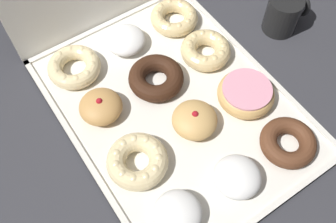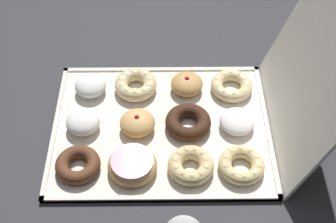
% 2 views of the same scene
% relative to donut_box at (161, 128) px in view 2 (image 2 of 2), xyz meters
% --- Properties ---
extents(ground_plane, '(3.00, 3.00, 0.00)m').
position_rel_donut_box_xyz_m(ground_plane, '(0.00, 0.00, -0.01)').
color(ground_plane, '#333338').
extents(donut_box, '(0.44, 0.57, 0.01)m').
position_rel_donut_box_xyz_m(donut_box, '(0.00, 0.00, 0.00)').
color(donut_box, silver).
rests_on(donut_box, ground).
extents(box_lid_open, '(0.44, 0.15, 0.51)m').
position_rel_donut_box_xyz_m(box_lid_open, '(0.00, 0.36, 0.25)').
color(box_lid_open, silver).
rests_on(box_lid_open, ground).
extents(powdered_filled_donut_0, '(0.09, 0.09, 0.05)m').
position_rel_donut_box_xyz_m(powdered_filled_donut_0, '(-0.13, -0.20, 0.03)').
color(powdered_filled_donut_0, white).
rests_on(powdered_filled_donut_0, donut_box).
extents(powdered_filled_donut_1, '(0.09, 0.09, 0.05)m').
position_rel_donut_box_xyz_m(powdered_filled_donut_1, '(-0.00, -0.20, 0.03)').
color(powdered_filled_donut_1, white).
rests_on(powdered_filled_donut_1, donut_box).
extents(chocolate_cake_ring_donut_2, '(0.11, 0.11, 0.03)m').
position_rel_donut_box_xyz_m(chocolate_cake_ring_donut_2, '(0.13, -0.20, 0.02)').
color(chocolate_cake_ring_donut_2, '#59331E').
rests_on(chocolate_cake_ring_donut_2, donut_box).
extents(cruller_donut_3, '(0.12, 0.12, 0.04)m').
position_rel_donut_box_xyz_m(cruller_donut_3, '(-0.14, -0.07, 0.03)').
color(cruller_donut_3, beige).
rests_on(cruller_donut_3, donut_box).
extents(jelly_filled_donut_4, '(0.09, 0.09, 0.05)m').
position_rel_donut_box_xyz_m(jelly_filled_donut_4, '(0.01, -0.06, 0.03)').
color(jelly_filled_donut_4, tan).
rests_on(jelly_filled_donut_4, donut_box).
extents(pink_frosted_donut_5, '(0.12, 0.12, 0.04)m').
position_rel_donut_box_xyz_m(pink_frosted_donut_5, '(0.13, -0.07, 0.03)').
color(pink_frosted_donut_5, tan).
rests_on(pink_frosted_donut_5, donut_box).
extents(jelly_filled_donut_6, '(0.09, 0.09, 0.05)m').
position_rel_donut_box_xyz_m(jelly_filled_donut_6, '(-0.14, 0.07, 0.03)').
color(jelly_filled_donut_6, tan).
rests_on(jelly_filled_donut_6, donut_box).
extents(chocolate_cake_ring_donut_7, '(0.12, 0.12, 0.04)m').
position_rel_donut_box_xyz_m(chocolate_cake_ring_donut_7, '(-0.00, 0.07, 0.02)').
color(chocolate_cake_ring_donut_7, '#381E11').
rests_on(chocolate_cake_ring_donut_7, donut_box).
extents(cruller_donut_8, '(0.11, 0.11, 0.04)m').
position_rel_donut_box_xyz_m(cruller_donut_8, '(0.14, 0.07, 0.02)').
color(cruller_donut_8, '#EACC8C').
rests_on(cruller_donut_8, donut_box).
extents(cruller_donut_9, '(0.12, 0.12, 0.04)m').
position_rel_donut_box_xyz_m(cruller_donut_9, '(-0.13, 0.20, 0.02)').
color(cruller_donut_9, beige).
rests_on(cruller_donut_9, donut_box).
extents(powdered_filled_donut_10, '(0.09, 0.09, 0.04)m').
position_rel_donut_box_xyz_m(powdered_filled_donut_10, '(-0.00, 0.20, 0.02)').
color(powdered_filled_donut_10, white).
rests_on(powdered_filled_donut_10, donut_box).
extents(cruller_donut_11, '(0.11, 0.11, 0.04)m').
position_rel_donut_box_xyz_m(cruller_donut_11, '(0.13, 0.20, 0.02)').
color(cruller_donut_11, '#EACC8C').
rests_on(cruller_donut_11, donut_box).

